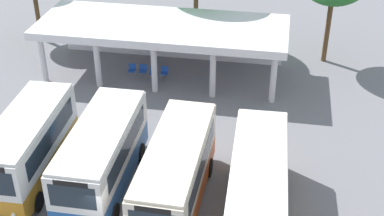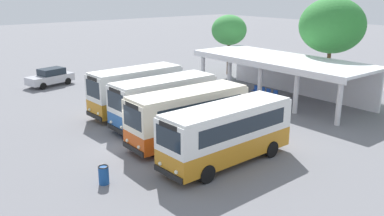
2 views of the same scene
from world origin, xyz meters
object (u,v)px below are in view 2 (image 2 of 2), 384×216
object	(u,v)px
waiting_chair_end_by_column	(255,90)
litter_bin_apron	(104,175)
city_bus_middle_cream	(188,114)
parked_car_flank	(51,77)
city_bus_nearest_orange	(136,89)
waiting_chair_second_from_end	(262,91)
city_bus_second_in_row	(164,100)
waiting_chair_fourth_seat	(275,94)
city_bus_fourth_amber	(227,132)
waiting_chair_middle_seat	(268,93)

from	to	relation	value
waiting_chair_end_by_column	litter_bin_apron	size ratio (longest dim) A/B	0.96
city_bus_middle_cream	parked_car_flank	bearing A→B (deg)	-177.17
city_bus_nearest_orange	waiting_chair_second_from_end	size ratio (longest dim) A/B	8.09
city_bus_second_in_row	city_bus_middle_cream	world-z (taller)	city_bus_second_in_row
city_bus_middle_cream	waiting_chair_fourth_seat	size ratio (longest dim) A/B	8.75
city_bus_nearest_orange	parked_car_flank	xyz separation A→B (m)	(-12.72, -1.64, -1.00)
city_bus_fourth_amber	waiting_chair_end_by_column	size ratio (longest dim) A/B	9.01
city_bus_second_in_row	city_bus_middle_cream	size ratio (longest dim) A/B	0.96
city_bus_second_in_row	waiting_chair_end_by_column	bearing A→B (deg)	99.06
litter_bin_apron	waiting_chair_fourth_seat	bearing A→B (deg)	105.10
city_bus_middle_cream	waiting_chair_middle_seat	xyz separation A→B (m)	(-3.76, 11.22, -1.23)
parked_car_flank	waiting_chair_end_by_column	world-z (taller)	parked_car_flank
city_bus_second_in_row	city_bus_fourth_amber	size ratio (longest dim) A/B	0.93
city_bus_fourth_amber	parked_car_flank	xyz separation A→B (m)	(-23.09, -0.78, -0.89)
city_bus_fourth_amber	parked_car_flank	world-z (taller)	city_bus_fourth_amber
city_bus_fourth_amber	waiting_chair_fourth_seat	distance (m)	13.25
litter_bin_apron	city_bus_fourth_amber	bearing A→B (deg)	73.74
city_bus_nearest_orange	waiting_chair_fourth_seat	distance (m)	11.35
city_bus_middle_cream	waiting_chair_second_from_end	world-z (taller)	city_bus_middle_cream
city_bus_fourth_amber	waiting_chair_fourth_seat	bearing A→B (deg)	119.64
litter_bin_apron	city_bus_second_in_row	bearing A→B (deg)	126.30
city_bus_nearest_orange	city_bus_second_in_row	distance (m)	3.46
city_bus_second_in_row	waiting_chair_second_from_end	world-z (taller)	city_bus_second_in_row
city_bus_middle_cream	litter_bin_apron	distance (m)	6.65
litter_bin_apron	city_bus_middle_cream	bearing A→B (deg)	104.88
city_bus_second_in_row	waiting_chair_middle_seat	distance (m)	10.61
city_bus_second_in_row	waiting_chair_second_from_end	bearing A→B (deg)	95.36
city_bus_nearest_orange	parked_car_flank	size ratio (longest dim) A/B	1.55
city_bus_fourth_amber	waiting_chair_middle_seat	bearing A→B (deg)	122.31
city_bus_fourth_amber	waiting_chair_second_from_end	bearing A→B (deg)	124.54
waiting_chair_end_by_column	litter_bin_apron	bearing A→B (deg)	-68.78
city_bus_middle_cream	parked_car_flank	size ratio (longest dim) A/B	1.67
city_bus_second_in_row	city_bus_fourth_amber	bearing A→B (deg)	-7.23
waiting_chair_second_from_end	waiting_chair_fourth_seat	xyz separation A→B (m)	(1.38, -0.02, 0.00)
city_bus_middle_cream	parked_car_flank	world-z (taller)	city_bus_middle_cream
waiting_chair_second_from_end	waiting_chair_middle_seat	distance (m)	0.70
waiting_chair_middle_seat	city_bus_fourth_amber	bearing A→B (deg)	-57.69
city_bus_fourth_amber	city_bus_nearest_orange	bearing A→B (deg)	175.23
city_bus_fourth_amber	waiting_chair_fourth_seat	xyz separation A→B (m)	(-6.53, 11.47, -1.20)
waiting_chair_end_by_column	waiting_chair_second_from_end	size ratio (longest dim) A/B	1.00
city_bus_nearest_orange	parked_car_flank	bearing A→B (deg)	-172.65
waiting_chair_second_from_end	city_bus_nearest_orange	bearing A→B (deg)	-103.04
parked_car_flank	city_bus_fourth_amber	bearing A→B (deg)	1.93
city_bus_middle_cream	waiting_chair_second_from_end	distance (m)	12.20
city_bus_fourth_amber	city_bus_middle_cream	bearing A→B (deg)	176.76
city_bus_nearest_orange	waiting_chair_middle_seat	world-z (taller)	city_bus_nearest_orange
city_bus_middle_cream	city_bus_fourth_amber	distance (m)	3.46
waiting_chair_middle_seat	city_bus_second_in_row	bearing A→B (deg)	-88.35
city_bus_nearest_orange	waiting_chair_middle_seat	xyz separation A→B (m)	(3.15, 10.55, -1.30)
city_bus_second_in_row	city_bus_fourth_amber	distance (m)	6.97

